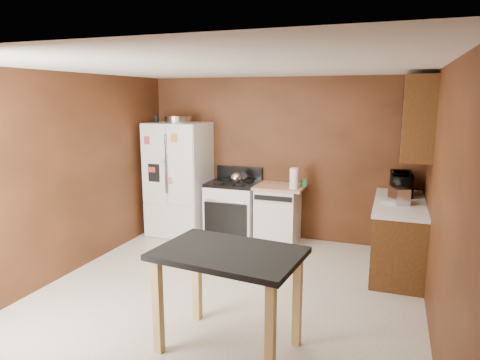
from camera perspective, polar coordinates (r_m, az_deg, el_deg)
The scene contains 18 objects.
floor at distance 5.00m, azimuth -1.88°, elevation -15.10°, with size 4.50×4.50×0.00m, color white.
ceiling at distance 4.49m, azimuth -2.09°, elevation 14.85°, with size 4.50×4.50×0.00m, color white.
wall_back at distance 6.69m, azimuth 5.20°, elevation 2.83°, with size 4.20×4.20×0.00m, color brown.
wall_front at distance 2.71m, azimuth -20.22°, elevation -10.21°, with size 4.20×4.20×0.00m, color brown.
wall_left at distance 5.70m, azimuth -22.00°, elevation 0.62°, with size 4.50×4.50×0.00m, color brown.
wall_right at distance 4.29m, azimuth 25.09°, elevation -2.82°, with size 4.50×4.50×0.00m, color brown.
roasting_pan at distance 6.86m, azimuth -8.24°, elevation 8.02°, with size 0.42×0.42×0.11m, color silver.
pen_cup at distance 6.92m, azimuth -11.12°, elevation 7.96°, with size 0.07×0.07×0.11m, color black.
kettle at distance 6.52m, azimuth -0.52°, elevation 0.28°, with size 0.17×0.17×0.17m, color silver.
paper_towel at distance 6.25m, azimuth 7.21°, elevation 0.23°, with size 0.13×0.13×0.30m, color white.
green_canister at distance 6.41m, azimuth 8.52°, elevation -0.38°, with size 0.10×0.10×0.11m, color #39944F.
toaster at distance 5.63m, azimuth 20.43°, elevation -1.96°, with size 0.17×0.28×0.20m, color silver.
microwave at distance 6.15m, azimuth 20.69°, elevation -0.57°, with size 0.50×0.34×0.28m, color black.
refrigerator at distance 6.95m, azimuth -8.13°, elevation 0.15°, with size 0.90×0.80×1.80m.
gas_range at distance 6.74m, azimuth -0.91°, elevation -3.91°, with size 0.76×0.68×1.10m.
dishwasher at distance 6.55m, azimuth 5.08°, elevation -4.48°, with size 0.78×0.63×0.89m.
right_cabinets at distance 5.79m, azimuth 21.00°, elevation -2.61°, with size 0.63×1.58×2.45m.
island at distance 3.74m, azimuth -1.53°, elevation -11.44°, with size 1.30×0.94×0.91m.
Camera 1 is at (1.67, -4.16, 2.20)m, focal length 32.00 mm.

